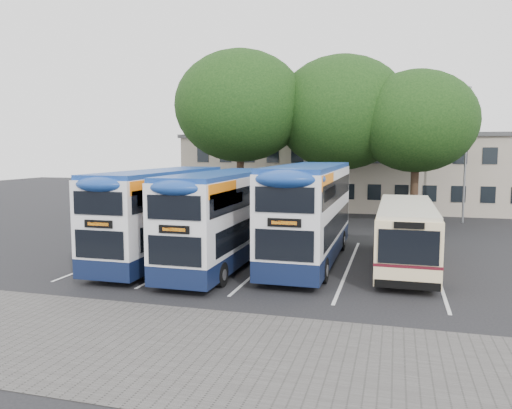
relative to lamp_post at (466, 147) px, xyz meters
The scene contains 12 objects.
ground 21.46m from the lamp_post, 106.72° to the right, with size 120.00×120.00×0.00m, color black.
paving_strip 26.71m from the lamp_post, 107.76° to the right, with size 40.00×6.00×0.01m, color #595654.
bay_lines 18.57m from the lamp_post, 123.08° to the right, with size 14.12×11.00×0.01m.
depot_building 9.43m from the lamp_post, 130.53° to the left, with size 32.40×8.40×6.20m.
lamp_post is the anchor object (origin of this frame).
tree_left 15.35m from the lamp_post, 167.40° to the right, with size 8.86×8.86×11.63m.
tree_mid 8.54m from the lamp_post, behind, with size 9.10×9.10×11.30m.
tree_right 4.38m from the lamp_post, 143.64° to the right, with size 7.62×7.62×9.96m.
bus_dd_left 21.69m from the lamp_post, 132.22° to the right, with size 2.35×9.69×4.03m.
bus_dd_mid 20.06m from the lamp_post, 125.20° to the right, with size 2.32×9.59×3.99m.
bus_dd_right 16.79m from the lamp_post, 118.97° to the right, with size 2.49×10.27×4.28m.
bus_single 15.25m from the lamp_post, 105.52° to the right, with size 2.29×9.01×2.68m.
Camera 1 is at (1.56, -15.99, 4.93)m, focal length 35.00 mm.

